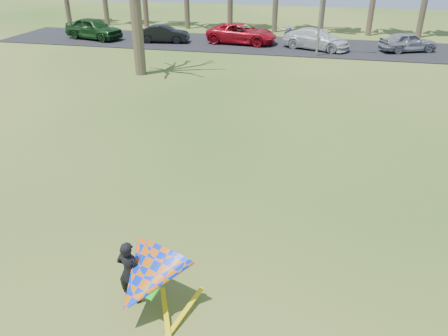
% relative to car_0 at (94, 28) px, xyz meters
% --- Properties ---
extents(ground, '(100.00, 100.00, 0.00)m').
position_rel_car_0_xyz_m(ground, '(15.76, -24.15, -0.88)').
color(ground, '#1A4E11').
rests_on(ground, ground).
extents(parking_strip, '(46.00, 7.00, 0.06)m').
position_rel_car_0_xyz_m(parking_strip, '(15.76, 0.85, -0.85)').
color(parking_strip, black).
rests_on(parking_strip, ground).
extents(car_0, '(5.18, 3.12, 1.65)m').
position_rel_car_0_xyz_m(car_0, '(0.00, 0.00, 0.00)').
color(car_0, '#173816').
rests_on(car_0, parking_strip).
extents(car_1, '(4.04, 1.89, 1.28)m').
position_rel_car_0_xyz_m(car_1, '(5.96, -0.04, -0.18)').
color(car_1, black).
rests_on(car_1, parking_strip).
extents(car_2, '(5.56, 2.99, 1.49)m').
position_rel_car_0_xyz_m(car_2, '(11.95, 0.91, -0.08)').
color(car_2, '#B10E1B').
rests_on(car_2, parking_strip).
extents(car_3, '(5.28, 3.58, 1.42)m').
position_rel_car_0_xyz_m(car_3, '(17.62, 0.04, -0.11)').
color(car_3, silver).
rests_on(car_3, parking_strip).
extents(car_4, '(4.28, 3.05, 1.35)m').
position_rel_car_0_xyz_m(car_4, '(24.00, 0.62, -0.15)').
color(car_4, gray).
rests_on(car_4, parking_strip).
extents(kite_flyer, '(2.13, 2.39, 2.02)m').
position_rel_car_0_xyz_m(kite_flyer, '(15.16, -26.83, -0.04)').
color(kite_flyer, black).
rests_on(kite_flyer, ground).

